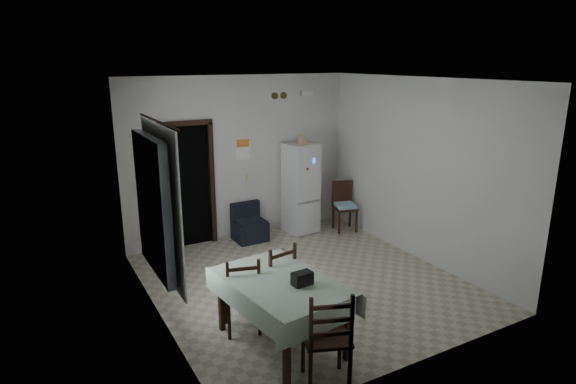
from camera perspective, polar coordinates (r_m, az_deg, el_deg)
The scene contains 25 objects.
ground at distance 7.18m, azimuth 1.98°, elevation -10.60°, with size 4.50×4.50×0.00m, color #AAA18B.
ceiling at distance 6.45m, azimuth 2.22°, elevation 13.19°, with size 4.20×4.50×0.02m, color white, non-canonical shape.
wall_back at distance 8.62m, azimuth -5.70°, elevation 4.00°, with size 4.20×0.02×2.90m, color silver, non-canonical shape.
wall_front at distance 4.98m, azimuth 15.69°, elevation -5.18°, with size 4.20×0.02×2.90m, color silver, non-canonical shape.
wall_left at distance 5.90m, azimuth -15.63°, elevation -1.93°, with size 0.02×4.50×2.90m, color silver, non-canonical shape.
wall_right at distance 7.94m, azimuth 15.18°, elevation 2.53°, with size 0.02×4.50×2.90m, color silver, non-canonical shape.
doorway at distance 8.55m, azimuth -12.63°, elevation 0.91°, with size 1.06×0.52×2.22m.
window_recess at distance 5.68m, azimuth -15.70°, elevation -1.57°, with size 0.10×1.20×1.60m, color silver.
curtain at distance 5.70m, azimuth -14.63°, elevation -1.42°, with size 0.02×1.45×1.85m, color silver.
curtain_rod at distance 5.51m, azimuth -15.20°, elevation 8.09°, with size 0.02×0.02×1.60m, color black.
calendar at distance 8.60m, azimuth -5.39°, elevation 5.13°, with size 0.28×0.02×0.40m, color white.
calendar_image at distance 8.58m, azimuth -5.39°, elevation 5.78°, with size 0.24×0.01×0.14m, color orange.
light_switch at distance 8.75m, azimuth -4.70°, elevation 1.84°, with size 0.08×0.02×0.12m, color beige.
vent_left at distance 8.76m, azimuth -1.57°, elevation 11.32°, with size 0.12×0.12×0.03m, color #513C20.
vent_right at distance 8.85m, azimuth -0.52°, elevation 11.37°, with size 0.12×0.12×0.03m, color #513C20.
emergency_light at distance 9.06m, azimuth 2.22°, elevation 11.64°, with size 0.25×0.07×0.09m, color white.
fridge at distance 8.96m, azimuth 1.53°, elevation 0.48°, with size 0.54×0.54×1.67m, color white, non-canonical shape.
tan_cone at distance 8.75m, azimuth 1.67°, elevation 6.37°, with size 0.24×0.24×0.20m, color tan.
navy_seat at distance 8.64m, azimuth -4.55°, elevation -3.63°, with size 0.55×0.53×0.67m, color black, non-canonical shape.
corner_chair at distance 9.13m, azimuth 6.78°, elevation -1.76°, with size 0.40×0.40×0.93m, color black, non-canonical shape.
dining_table at distance 5.59m, azimuth -0.85°, elevation -14.08°, with size 1.01×1.53×0.80m, color #9EB197, non-canonical shape.
black_bag at distance 5.28m, azimuth 1.70°, elevation -10.21°, with size 0.22×0.13×0.14m, color black.
dining_chair_far_left at distance 5.85m, azimuth -5.50°, elevation -11.79°, with size 0.42×0.42×0.97m, color black, non-canonical shape.
dining_chair_far_right at distance 6.09m, azimuth -1.72°, elevation -10.36°, with size 0.43×0.43×1.00m, color black, non-canonical shape.
dining_chair_near_head at distance 4.95m, azimuth 4.55°, elevation -16.62°, with size 0.45×0.45×1.06m, color black, non-canonical shape.
Camera 1 is at (-3.36, -5.51, 3.16)m, focal length 30.00 mm.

